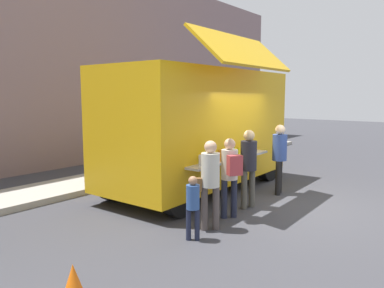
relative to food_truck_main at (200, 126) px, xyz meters
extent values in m
plane|color=#38383D|center=(0.11, -2.42, -1.65)|extent=(60.00, 60.00, 0.00)
cube|color=gold|center=(0.00, 0.02, 0.02)|extent=(5.52, 2.40, 2.74)
cube|color=gold|center=(-0.51, -1.54, 1.71)|extent=(3.02, 0.98, 0.80)
cube|color=black|center=(-0.52, -1.06, 0.35)|extent=(2.85, 0.18, 1.23)
cube|color=#B7B7BC|center=(-0.51, -1.27, -0.65)|extent=(3.01, 0.43, 0.05)
cylinder|color=silver|center=(-1.68, -1.29, -0.52)|extent=(0.08, 0.08, 0.22)
cylinder|color=white|center=(-1.49, -1.25, -0.50)|extent=(0.07, 0.07, 0.25)
cylinder|color=green|center=(-1.25, -1.28, -0.52)|extent=(0.07, 0.07, 0.20)
cylinder|color=orange|center=(-1.05, -1.32, -0.50)|extent=(0.08, 0.08, 0.24)
cylinder|color=green|center=(-0.83, -1.27, -0.53)|extent=(0.08, 0.08, 0.19)
cylinder|color=orange|center=(-0.63, -1.33, -0.51)|extent=(0.08, 0.08, 0.23)
cylinder|color=green|center=(-0.40, -1.25, -0.51)|extent=(0.07, 0.07, 0.23)
cylinder|color=yellow|center=(-0.21, -1.28, -0.53)|extent=(0.07, 0.07, 0.19)
cylinder|color=orange|center=(0.03, -1.24, -0.53)|extent=(0.08, 0.08, 0.18)
cylinder|color=black|center=(0.24, -1.21, -0.51)|extent=(0.08, 0.08, 0.22)
cylinder|color=yellow|center=(0.44, -1.23, -0.50)|extent=(0.08, 0.08, 0.24)
cylinder|color=orange|center=(0.64, -1.23, -0.49)|extent=(0.08, 0.08, 0.26)
cube|color=black|center=(2.67, 0.10, 0.51)|extent=(0.13, 1.91, 1.21)
cylinder|color=black|center=(1.99, 1.05, -1.20)|extent=(0.90, 0.28, 0.90)
cylinder|color=black|center=(2.05, -0.90, -1.20)|extent=(0.90, 0.28, 0.90)
cylinder|color=black|center=(-2.06, 0.94, -1.20)|extent=(0.90, 0.28, 0.90)
cylinder|color=black|center=(-2.00, -1.01, -1.20)|extent=(0.90, 0.28, 0.90)
cone|color=orange|center=(-5.26, -2.21, -1.38)|extent=(0.36, 0.36, 0.55)
cylinder|color=#2D5C3A|center=(4.42, 2.32, -1.18)|extent=(0.60, 0.60, 0.95)
cylinder|color=#4D4A41|center=(-0.74, -1.76, -1.24)|extent=(0.13, 0.13, 0.83)
cylinder|color=#4D4A41|center=(-0.53, -1.83, -1.24)|extent=(0.13, 0.13, 0.83)
cylinder|color=#22212A|center=(-0.64, -1.79, -0.51)|extent=(0.35, 0.35, 0.63)
sphere|color=#D3AF7E|center=(-0.64, -1.79, -0.07)|extent=(0.23, 0.23, 0.23)
cylinder|color=#1F2335|center=(-1.53, -1.77, -1.26)|extent=(0.12, 0.12, 0.78)
cylinder|color=#1F2335|center=(-1.35, -1.88, -1.26)|extent=(0.12, 0.12, 0.78)
cylinder|color=beige|center=(-1.44, -1.82, -0.58)|extent=(0.32, 0.32, 0.59)
sphere|color=#D6A785|center=(-1.44, -1.82, -0.17)|extent=(0.22, 0.22, 0.22)
cube|color=#AC393F|center=(-1.58, -2.03, -0.55)|extent=(0.32, 0.29, 0.38)
cylinder|color=#4F4542|center=(-2.30, -1.85, -1.25)|extent=(0.13, 0.13, 0.80)
cylinder|color=#4F4542|center=(-2.14, -1.99, -1.25)|extent=(0.13, 0.13, 0.80)
cylinder|color=beige|center=(-2.22, -1.92, -0.55)|extent=(0.33, 0.33, 0.61)
sphere|color=#D6A783|center=(-2.22, -1.92, -0.14)|extent=(0.22, 0.22, 0.22)
cube|color=brown|center=(-2.42, -1.75, -0.80)|extent=(0.24, 0.23, 0.23)
cylinder|color=black|center=(0.74, -1.84, -1.23)|extent=(0.13, 0.13, 0.84)
cylinder|color=black|center=(0.95, -1.77, -1.23)|extent=(0.13, 0.13, 0.84)
cylinder|color=#30488E|center=(0.85, -1.80, -0.49)|extent=(0.35, 0.35, 0.64)
sphere|color=beige|center=(0.85, -1.80, -0.06)|extent=(0.24, 0.24, 0.24)
cylinder|color=#1D2238|center=(-2.84, -1.93, -1.38)|extent=(0.09, 0.09, 0.54)
cylinder|color=#1D2238|center=(-2.76, -2.04, -1.38)|extent=(0.09, 0.09, 0.54)
cylinder|color=#2E4E8B|center=(-2.80, -1.98, -0.91)|extent=(0.22, 0.22, 0.41)
sphere|color=#9D704E|center=(-2.80, -1.98, -0.63)|extent=(0.15, 0.15, 0.15)
camera|label=1|loc=(-7.50, -5.71, 0.76)|focal=34.72mm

